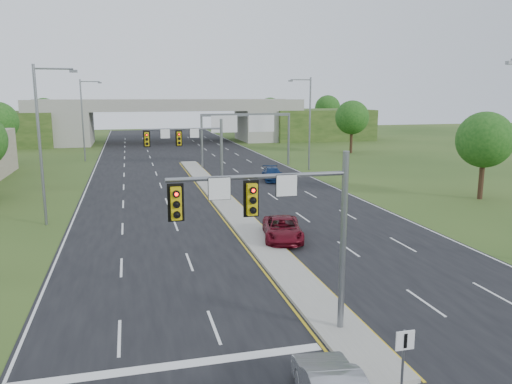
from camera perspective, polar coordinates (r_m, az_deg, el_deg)
The scene contains 19 objects.
ground at distance 20.35m, azimuth 9.57°, elevation -15.36°, with size 240.00×240.00×0.00m, color #294418.
road at distance 52.91m, azimuth -5.86°, elevation 1.24°, with size 24.00×160.00×0.02m, color black.
median at distance 41.28m, azimuth -3.38°, elevation -1.39°, with size 2.00×54.00×0.16m, color gray.
lane_markings at distance 46.90m, azimuth -5.48°, elevation -0.00°, with size 23.72×160.00×0.01m.
signal_mast_near at distance 17.87m, azimuth 3.50°, elevation -2.80°, with size 6.62×0.60×7.00m.
signal_mast_far at distance 42.07m, azimuth -7.00°, elevation 5.17°, with size 6.62×0.60×7.00m.
keep_right_sign at distance 16.10m, azimuth 16.55°, elevation -17.13°, with size 0.60×0.13×2.20m.
sign_gantry at distance 63.25m, azimuth -1.27°, elevation 7.67°, with size 11.58×0.44×6.67m.
overpass at distance 97.03m, azimuth -9.91°, elevation 7.71°, with size 80.00×14.00×8.10m.
lightpole_l_mid at distance 37.14m, azimuth -23.23°, elevation 5.71°, with size 2.85×0.25×11.00m.
lightpole_l_far at distance 71.87m, azimuth -19.07°, elevation 8.18°, with size 2.85×0.25×11.00m.
lightpole_r_far at distance 60.39m, azimuth 5.99°, elevation 8.28°, with size 2.85×0.25×11.00m.
tree_r_near at distance 47.22m, azimuth 24.68°, elevation 5.43°, with size 4.80×4.80×7.60m.
tree_r_mid at distance 79.16m, azimuth 10.92°, elevation 8.36°, with size 5.20×5.20×8.12m.
tree_back_b at distance 111.84m, azimuth -23.02°, elevation 8.43°, with size 5.60×5.60×8.32m.
tree_back_c at distance 115.06m, azimuth 1.63°, elevation 9.35°, with size 5.60×5.60×8.32m.
tree_back_d at distance 119.66m, azimuth 8.18°, elevation 9.46°, with size 6.00×6.00×8.85m.
car_far_a at distance 31.43m, azimuth 3.04°, elevation -4.22°, with size 2.32×5.02×1.40m, color #570814.
car_far_b at distance 52.93m, azimuth 1.89°, elevation 2.06°, with size 1.91×4.70×1.36m, color navy.
Camera 1 is at (-7.61, -16.58, 9.01)m, focal length 35.00 mm.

